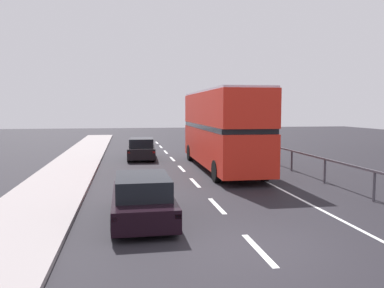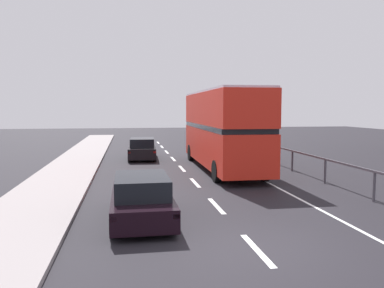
# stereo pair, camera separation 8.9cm
# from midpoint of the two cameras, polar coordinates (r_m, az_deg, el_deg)

# --- Properties ---
(ground_plane) EXTENTS (75.93, 120.00, 0.10)m
(ground_plane) POSITION_cam_midpoint_polar(r_m,az_deg,el_deg) (9.80, 9.03, -14.84)
(ground_plane) COLOR black
(lane_paint_markings) EXTENTS (3.37, 46.00, 0.01)m
(lane_paint_markings) POSITION_cam_midpoint_polar(r_m,az_deg,el_deg) (18.41, 5.93, -5.19)
(lane_paint_markings) COLOR silver
(lane_paint_markings) RESTS_ON ground
(bridge_side_railing) EXTENTS (0.10, 42.00, 1.12)m
(bridge_side_railing) POSITION_cam_midpoint_polar(r_m,az_deg,el_deg) (19.85, 16.21, -1.99)
(bridge_side_railing) COLOR #47434C
(bridge_side_railing) RESTS_ON ground
(double_decker_bus_red) EXTENTS (2.60, 10.67, 4.25)m
(double_decker_bus_red) POSITION_cam_midpoint_polar(r_m,az_deg,el_deg) (21.37, 4.21, 2.39)
(double_decker_bus_red) COLOR red
(double_decker_bus_red) RESTS_ON ground
(hatchback_car_near) EXTENTS (1.80, 4.37, 1.35)m
(hatchback_car_near) POSITION_cam_midpoint_polar(r_m,az_deg,el_deg) (11.82, -7.41, -7.81)
(hatchback_car_near) COLOR black
(hatchback_car_near) RESTS_ON ground
(sedan_car_ahead) EXTENTS (1.92, 4.29, 1.39)m
(sedan_car_ahead) POSITION_cam_midpoint_polar(r_m,az_deg,el_deg) (25.96, -7.43, -0.73)
(sedan_car_ahead) COLOR black
(sedan_car_ahead) RESTS_ON ground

